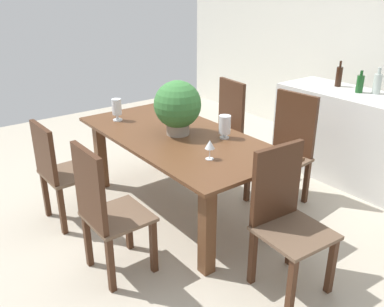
{
  "coord_description": "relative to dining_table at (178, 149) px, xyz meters",
  "views": [
    {
      "loc": [
        2.8,
        -2.09,
        2.01
      ],
      "look_at": [
        0.01,
        0.02,
        0.54
      ],
      "focal_mm": 38.46,
      "sensor_mm": 36.0,
      "label": 1
    }
  ],
  "objects": [
    {
      "name": "ground_plane",
      "position": [
        0.0,
        0.13,
        -0.62
      ],
      "size": [
        7.04,
        7.04,
        0.0
      ],
      "primitive_type": "plane",
      "color": "#BCB29E"
    },
    {
      "name": "back_wall",
      "position": [
        0.0,
        2.73,
        0.68
      ],
      "size": [
        6.4,
        0.1,
        2.6
      ],
      "primitive_type": "cube",
      "color": "silver",
      "rests_on": "ground"
    },
    {
      "name": "dining_table",
      "position": [
        0.0,
        0.0,
        0.0
      ],
      "size": [
        2.0,
        0.99,
        0.75
      ],
      "color": "brown",
      "rests_on": "ground"
    },
    {
      "name": "chair_foot_end",
      "position": [
        1.25,
        0.01,
        -0.06
      ],
      "size": [
        0.47,
        0.48,
        1.01
      ],
      "rotation": [
        0.0,
        0.0,
        1.51
      ],
      "color": "#422616",
      "rests_on": "ground"
    },
    {
      "name": "chair_near_left",
      "position": [
        -0.45,
        -0.94,
        -0.1
      ],
      "size": [
        0.46,
        0.44,
        0.93
      ],
      "rotation": [
        0.0,
        0.0,
        3.17
      ],
      "color": "#422616",
      "rests_on": "ground"
    },
    {
      "name": "chair_far_left",
      "position": [
        -0.44,
        0.95,
        -0.06
      ],
      "size": [
        0.49,
        0.45,
        1.02
      ],
      "rotation": [
        0.0,
        0.0,
        -0.09
      ],
      "color": "#422616",
      "rests_on": "ground"
    },
    {
      "name": "chair_far_right",
      "position": [
        0.44,
        0.96,
        -0.04
      ],
      "size": [
        0.52,
        0.51,
        1.05
      ],
      "rotation": [
        0.0,
        0.0,
        0.09
      ],
      "color": "#422616",
      "rests_on": "ground"
    },
    {
      "name": "chair_near_right",
      "position": [
        0.45,
        -0.95,
        -0.06
      ],
      "size": [
        0.44,
        0.43,
        1.02
      ],
      "rotation": [
        0.0,
        0.0,
        3.16
      ],
      "color": "#422616",
      "rests_on": "ground"
    },
    {
      "name": "flower_centerpiece",
      "position": [
        -0.02,
        0.02,
        0.39
      ],
      "size": [
        0.41,
        0.41,
        0.48
      ],
      "color": "gray",
      "rests_on": "dining_table"
    },
    {
      "name": "crystal_vase_left",
      "position": [
        -0.69,
        -0.23,
        0.26
      ],
      "size": [
        0.09,
        0.09,
        0.22
      ],
      "color": "silver",
      "rests_on": "dining_table"
    },
    {
      "name": "crystal_vase_center_near",
      "position": [
        0.3,
        0.28,
        0.25
      ],
      "size": [
        0.1,
        0.1,
        0.2
      ],
      "color": "silver",
      "rests_on": "dining_table"
    },
    {
      "name": "wine_glass",
      "position": [
        0.58,
        -0.11,
        0.25
      ],
      "size": [
        0.08,
        0.08,
        0.16
      ],
      "color": "silver",
      "rests_on": "dining_table"
    },
    {
      "name": "kitchen_counter",
      "position": [
        0.5,
        1.87,
        -0.14
      ],
      "size": [
        1.53,
        0.64,
        0.95
      ],
      "primitive_type": "cube",
      "color": "silver",
      "rests_on": "ground"
    },
    {
      "name": "wine_bottle_green",
      "position": [
        0.65,
        2.01,
        0.44
      ],
      "size": [
        0.08,
        0.08,
        0.27
      ],
      "color": "#B2BFB7",
      "rests_on": "kitchen_counter"
    },
    {
      "name": "wine_bottle_tall",
      "position": [
        0.23,
        1.97,
        0.44
      ],
      "size": [
        0.07,
        0.07,
        0.28
      ],
      "color": "black",
      "rests_on": "kitchen_counter"
    },
    {
      "name": "wine_bottle_clear",
      "position": [
        0.52,
        1.92,
        0.42
      ],
      "size": [
        0.07,
        0.07,
        0.23
      ],
      "color": "#194C1E",
      "rests_on": "kitchen_counter"
    },
    {
      "name": "potted_plant_floor",
      "position": [
        -1.77,
        1.22,
        -0.28
      ],
      "size": [
        0.5,
        0.5,
        0.63
      ],
      "color": "#423D38",
      "rests_on": "ground"
    }
  ]
}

